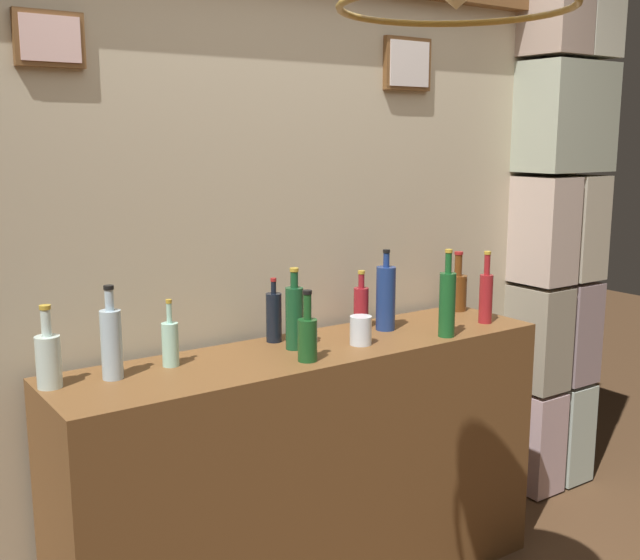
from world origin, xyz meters
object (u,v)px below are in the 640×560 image
(liquor_bottle_port, at_px, (111,342))
(liquor_bottle_rye, at_px, (307,336))
(liquor_bottle_vermouth, at_px, (361,306))
(glass_tumbler_rocks, at_px, (361,330))
(liquor_bottle_bourbon, at_px, (447,303))
(liquor_bottle_whiskey, at_px, (48,358))
(liquor_bottle_gin, at_px, (458,290))
(liquor_bottle_scotch, at_px, (294,316))
(liquor_bottle_amaro, at_px, (274,316))
(liquor_bottle_rum, at_px, (170,343))
(liquor_bottle_tequila, at_px, (486,296))
(liquor_bottle_vodka, at_px, (386,297))

(liquor_bottle_port, bearing_deg, liquor_bottle_rye, -17.31)
(liquor_bottle_vermouth, height_order, glass_tumbler_rocks, liquor_bottle_vermouth)
(liquor_bottle_bourbon, bearing_deg, liquor_bottle_whiskey, 170.04)
(liquor_bottle_gin, distance_m, glass_tumbler_rocks, 0.70)
(liquor_bottle_scotch, xyz_separation_m, liquor_bottle_rye, (-0.04, -0.15, -0.03))
(glass_tumbler_rocks, bearing_deg, liquor_bottle_amaro, 138.07)
(liquor_bottle_whiskey, bearing_deg, liquor_bottle_rum, -0.45)
(liquor_bottle_tequila, bearing_deg, liquor_bottle_vermouth, 155.34)
(liquor_bottle_rum, xyz_separation_m, glass_tumbler_rocks, (0.66, -0.14, -0.03))
(liquor_bottle_amaro, distance_m, liquor_bottle_port, 0.64)
(liquor_bottle_scotch, xyz_separation_m, liquor_bottle_tequila, (0.83, -0.11, -0.01))
(liquor_bottle_scotch, bearing_deg, liquor_bottle_tequila, -7.78)
(liquor_bottle_port, bearing_deg, liquor_bottle_amaro, 7.75)
(liquor_bottle_bourbon, bearing_deg, liquor_bottle_port, 169.67)
(liquor_bottle_gin, distance_m, liquor_bottle_bourbon, 0.45)
(liquor_bottle_rye, relative_size, liquor_bottle_bourbon, 0.73)
(liquor_bottle_amaro, relative_size, liquor_bottle_whiskey, 0.94)
(liquor_bottle_port, height_order, glass_tumbler_rocks, liquor_bottle_port)
(liquor_bottle_rye, bearing_deg, liquor_bottle_gin, 15.23)
(liquor_bottle_vermouth, relative_size, glass_tumbler_rocks, 2.19)
(liquor_bottle_vermouth, bearing_deg, glass_tumbler_rocks, -128.03)
(liquor_bottle_amaro, xyz_separation_m, liquor_bottle_gin, (0.90, -0.02, -0.00))
(liquor_bottle_scotch, distance_m, liquor_bottle_gin, 0.90)
(liquor_bottle_vodka, height_order, liquor_bottle_bourbon, liquor_bottle_bourbon)
(liquor_bottle_port, relative_size, liquor_bottle_bourbon, 0.89)
(liquor_bottle_whiskey, bearing_deg, glass_tumbler_rocks, -8.05)
(liquor_bottle_vodka, xyz_separation_m, liquor_bottle_rum, (-0.87, 0.03, -0.05))
(liquor_bottle_rye, relative_size, liquor_bottle_vermouth, 1.05)
(liquor_bottle_tequila, distance_m, liquor_bottle_rum, 1.28)
(liquor_bottle_amaro, height_order, liquor_bottle_vodka, liquor_bottle_vodka)
(liquor_bottle_amaro, bearing_deg, glass_tumbler_rocks, -41.93)
(liquor_bottle_gin, bearing_deg, liquor_bottle_amaro, 179.04)
(liquor_bottle_port, bearing_deg, liquor_bottle_tequila, -5.86)
(liquor_bottle_rum, height_order, liquor_bottle_whiskey, liquor_bottle_whiskey)
(liquor_bottle_tequila, bearing_deg, glass_tumbler_rocks, 177.46)
(liquor_bottle_rye, relative_size, liquor_bottle_amaro, 1.02)
(liquor_bottle_vodka, bearing_deg, liquor_bottle_rye, -159.82)
(liquor_bottle_bourbon, distance_m, liquor_bottle_tequila, 0.28)
(liquor_bottle_amaro, relative_size, liquor_bottle_gin, 0.92)
(liquor_bottle_rye, relative_size, liquor_bottle_rum, 1.08)
(liquor_bottle_vermouth, distance_m, glass_tumbler_rocks, 0.24)
(liquor_bottle_vodka, bearing_deg, liquor_bottle_tequila, -19.57)
(liquor_bottle_bourbon, distance_m, liquor_bottle_vermouth, 0.34)
(liquor_bottle_vodka, xyz_separation_m, liquor_bottle_tequila, (0.40, -0.14, -0.02))
(liquor_bottle_gin, bearing_deg, liquor_bottle_port, -177.36)
(liquor_bottle_gin, bearing_deg, liquor_bottle_bourbon, -139.83)
(liquor_bottle_port, relative_size, liquor_bottle_gin, 1.15)
(liquor_bottle_port, distance_m, liquor_bottle_tequila, 1.47)
(liquor_bottle_port, xyz_separation_m, liquor_bottle_gin, (1.53, 0.07, -0.03))
(liquor_bottle_gin, relative_size, glass_tumbler_rocks, 2.45)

